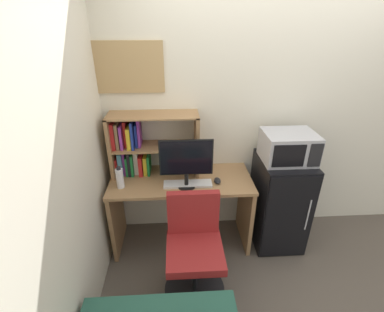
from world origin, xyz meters
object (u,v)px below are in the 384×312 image
at_px(wall_corkboard, 123,68).
at_px(computer_mouse, 217,181).
at_px(microwave, 288,147).
at_px(mini_fridge, 279,202).
at_px(monitor, 186,160).
at_px(keyboard, 188,184).
at_px(desk_chair, 194,253).
at_px(water_bottle, 120,178).
at_px(hutch_bookshelf, 141,145).

bearing_deg(wall_corkboard, computer_mouse, -23.61).
bearing_deg(microwave, mini_fridge, -90.16).
distance_m(microwave, wall_corkboard, 1.60).
distance_m(monitor, wall_corkboard, 0.96).
bearing_deg(monitor, wall_corkboard, 142.50).
distance_m(computer_mouse, microwave, 0.70).
bearing_deg(monitor, keyboard, 57.41).
bearing_deg(microwave, computer_mouse, -174.31).
relative_size(monitor, microwave, 1.01).
relative_size(computer_mouse, microwave, 0.23).
relative_size(microwave, desk_chair, 0.52).
bearing_deg(water_bottle, wall_corkboard, 80.24).
xyz_separation_m(mini_fridge, wall_corkboard, (-1.43, 0.29, 1.25)).
xyz_separation_m(keyboard, desk_chair, (0.03, -0.45, -0.38)).
height_order(keyboard, microwave, microwave).
height_order(monitor, wall_corkboard, wall_corkboard).
bearing_deg(microwave, monitor, -173.20).
height_order(monitor, water_bottle, monitor).
bearing_deg(water_bottle, computer_mouse, 1.83).
distance_m(keyboard, microwave, 0.96).
relative_size(monitor, wall_corkboard, 0.66).
bearing_deg(monitor, water_bottle, 178.14).
bearing_deg(wall_corkboard, desk_chair, -55.99).
relative_size(keyboard, computer_mouse, 4.20).
height_order(computer_mouse, microwave, microwave).
bearing_deg(computer_mouse, desk_chair, -116.86).
bearing_deg(computer_mouse, water_bottle, -178.17).
bearing_deg(hutch_bookshelf, keyboard, -31.48).
xyz_separation_m(microwave, wall_corkboard, (-1.43, 0.29, 0.65)).
distance_m(monitor, water_bottle, 0.60).
height_order(water_bottle, desk_chair, water_bottle).
height_order(hutch_bookshelf, computer_mouse, hutch_bookshelf).
relative_size(computer_mouse, water_bottle, 0.51).
relative_size(water_bottle, desk_chair, 0.23).
bearing_deg(hutch_bookshelf, computer_mouse, -18.53).
xyz_separation_m(monitor, computer_mouse, (0.28, 0.05, -0.24)).
bearing_deg(hutch_bookshelf, monitor, -34.14).
bearing_deg(computer_mouse, monitor, -170.70).
height_order(hutch_bookshelf, keyboard, hutch_bookshelf).
bearing_deg(desk_chair, wall_corkboard, 124.01).
xyz_separation_m(mini_fridge, desk_chair, (-0.88, -0.54, -0.08)).
distance_m(mini_fridge, microwave, 0.60).
height_order(monitor, mini_fridge, monitor).
height_order(computer_mouse, water_bottle, water_bottle).
distance_m(hutch_bookshelf, monitor, 0.50).
relative_size(keyboard, wall_corkboard, 0.62).
bearing_deg(wall_corkboard, monitor, -37.50).
height_order(water_bottle, wall_corkboard, wall_corkboard).
distance_m(monitor, microwave, 0.93).
xyz_separation_m(hutch_bookshelf, water_bottle, (-0.17, -0.26, -0.19)).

